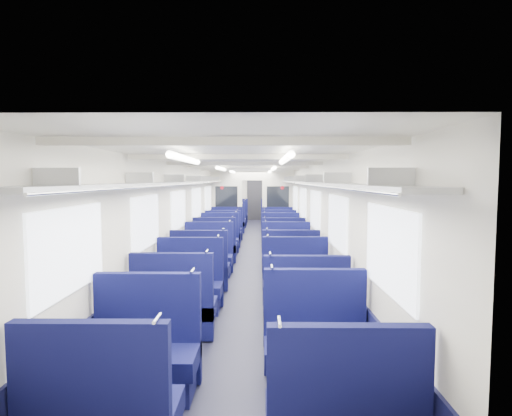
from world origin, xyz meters
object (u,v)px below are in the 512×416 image
at_px(seat_8, 200,271).
at_px(seat_9, 290,270).
at_px(seat_4, 175,310).
at_px(seat_24, 235,217).
at_px(seat_26, 236,216).
at_px(seat_14, 219,241).
at_px(seat_15, 281,241).
at_px(seat_7, 296,287).
at_px(seat_25, 273,218).
at_px(seat_10, 208,259).
at_px(seat_13, 283,249).
at_px(seat_19, 277,231).
at_px(seat_6, 189,288).
at_px(seat_16, 223,236).
at_px(seat_11, 286,258).
at_px(bulkhead, 252,203).
at_px(seat_17, 279,235).
at_px(end_door, 255,200).
at_px(seat_23, 274,221).
at_px(seat_27, 272,216).
at_px(seat_12, 215,248).
at_px(seat_5, 305,314).
at_px(seat_21, 275,224).
at_px(seat_20, 231,224).
at_px(seat_22, 233,220).
at_px(seat_2, 145,356).
at_px(seat_18, 227,231).

relative_size(seat_8, seat_9, 1.00).
distance_m(seat_4, seat_24, 12.44).
bearing_deg(seat_26, seat_14, -90.00).
bearing_deg(seat_26, seat_15, -77.85).
distance_m(seat_7, seat_25, 11.09).
bearing_deg(seat_25, seat_10, -100.58).
height_order(seat_13, seat_26, same).
xyz_separation_m(seat_15, seat_19, (0.00, 2.22, 0.00)).
distance_m(seat_6, seat_16, 5.71).
bearing_deg(seat_11, bulkhead, 99.08).
distance_m(seat_4, seat_6, 1.04).
xyz_separation_m(seat_8, seat_17, (1.66, 4.74, 0.00)).
height_order(end_door, seat_15, end_door).
relative_size(seat_23, seat_25, 1.00).
bearing_deg(seat_17, end_door, 96.00).
bearing_deg(seat_27, seat_12, -100.71).
relative_size(bulkhead, seat_5, 2.42).
bearing_deg(seat_11, seat_8, -145.41).
bearing_deg(seat_21, seat_8, -102.14).
relative_size(seat_4, seat_20, 1.00).
distance_m(seat_10, seat_21, 6.81).
relative_size(seat_7, seat_8, 1.00).
bearing_deg(seat_25, seat_5, -90.00).
bearing_deg(seat_12, seat_24, 90.00).
relative_size(seat_13, seat_15, 1.00).
bearing_deg(seat_4, seat_24, 90.00).
height_order(seat_15, seat_27, same).
distance_m(end_door, seat_4, 14.88).
relative_size(seat_22, seat_26, 1.00).
distance_m(seat_2, seat_22, 12.61).
height_order(seat_17, seat_19, same).
relative_size(bulkhead, seat_22, 2.42).
bearing_deg(seat_23, seat_21, -90.00).
bearing_deg(seat_15, seat_17, 90.00).
bearing_deg(seat_5, seat_2, -144.46).
distance_m(seat_10, seat_16, 3.43).
relative_size(end_door, seat_23, 1.73).
height_order(seat_2, seat_11, same).
height_order(seat_4, seat_8, same).
relative_size(seat_7, seat_19, 1.00).
bearing_deg(seat_13, seat_17, 90.00).
relative_size(seat_14, seat_27, 1.00).
relative_size(seat_18, seat_19, 1.00).
distance_m(seat_13, seat_26, 8.99).
xyz_separation_m(seat_2, seat_10, (0.00, 4.66, 0.00)).
distance_m(seat_15, seat_24, 6.98).
xyz_separation_m(seat_4, seat_9, (1.66, 2.26, 0.00)).
height_order(seat_14, seat_25, same).
bearing_deg(seat_10, seat_15, 54.61).
height_order(seat_8, seat_22, same).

